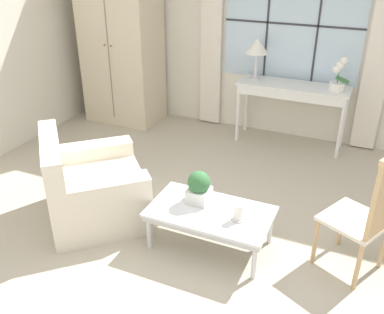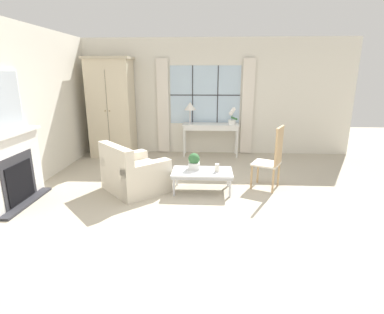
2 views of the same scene
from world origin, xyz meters
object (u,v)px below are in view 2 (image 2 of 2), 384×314
Objects in this scene: potted_plant_small at (194,161)px; side_chair_wooden at (273,156)px; console_table at (211,127)px; pillar_candle at (217,168)px; armoire at (112,108)px; potted_orchid at (232,117)px; fireplace at (11,163)px; table_lamp at (190,107)px; coffee_table at (202,173)px; armchair_upholstered at (134,175)px.

side_chair_wooden is at bearing 3.38° from potted_plant_small.
pillar_candle is at bearing -87.66° from console_table.
armoire reaches higher than potted_orchid.
fireplace is 1.83× the size of side_chair_wooden.
armoire is at bearing 133.87° from potted_plant_small.
fireplace is at bearing -135.22° from console_table.
fireplace is 5.01× the size of potted_orchid.
fireplace is 7.09× the size of potted_plant_small.
armoire is (0.67, 2.94, 0.51)m from fireplace.
table_lamp reaches higher than side_chair_wooden.
fireplace is 3.95× the size of table_lamp.
side_chair_wooden is at bearing 12.08° from pillar_candle.
armoire reaches higher than console_table.
potted_orchid is at bearing -5.56° from console_table.
armoire reaches higher than fireplace.
table_lamp is at bearing 98.31° from coffee_table.
fireplace is at bearing -102.85° from armoire.
armoire is 2.09× the size of side_chair_wooden.
armchair_upholstered is at bearing -175.19° from side_chair_wooden.
table_lamp is at bearing 3.70° from armoire.
table_lamp reaches higher than coffee_table.
side_chair_wooden is (1.06, -2.19, -0.09)m from console_table.
potted_plant_small reaches higher than pillar_candle.
armoire is at bearing -179.11° from potted_orchid.
table_lamp is 0.46× the size of side_chair_wooden.
table_lamp is 3.35× the size of pillar_candle.
table_lamp reaches higher than potted_plant_small.
armchair_upholstered is (1.72, 0.65, -0.39)m from fireplace.
side_chair_wooden is (2.40, 0.20, 0.32)m from armchair_upholstered.
coffee_table is at bearing -172.01° from side_chair_wooden.
console_table is 2.77m from armchair_upholstered.
fireplace is at bearing -166.85° from coffee_table.
armoire is at bearing 77.15° from fireplace.
coffee_table is (0.35, -2.38, -0.88)m from table_lamp.
console_table is 4.70× the size of potted_plant_small.
console_table is 1.32× the size of coffee_table.
table_lamp is 1.27× the size of potted_orchid.
armchair_upholstered reaches higher than potted_plant_small.
table_lamp is 2.61m from pillar_candle.
side_chair_wooden reaches higher than coffee_table.
console_table is 2.29m from potted_plant_small.
armchair_upholstered is (-0.83, -2.42, -0.91)m from table_lamp.
armoire is 2.68m from armchair_upholstered.
side_chair_wooden is at bearing -75.46° from potted_orchid.
side_chair_wooden is 1.00m from pillar_candle.
console_table reaches higher than potted_plant_small.
table_lamp is 1.80× the size of potted_plant_small.
potted_plant_small is at bearing -176.62° from side_chair_wooden.
potted_plant_small is (-0.30, -2.27, -0.19)m from console_table.
potted_plant_small is at bearing 148.22° from coffee_table.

